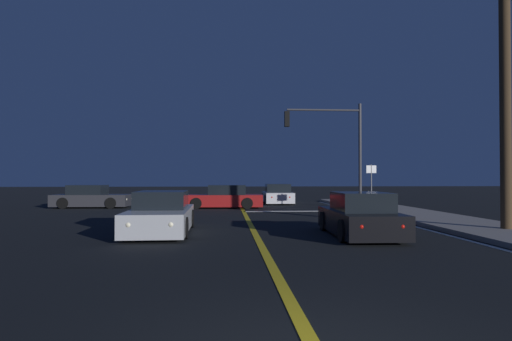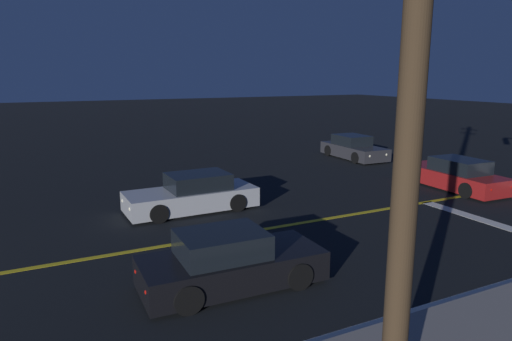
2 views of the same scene
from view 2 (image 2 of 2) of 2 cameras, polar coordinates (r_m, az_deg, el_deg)
lane_line_center at (r=14.02m, az=-4.51°, el=-8.21°), size 0.20×34.10×0.01m
lane_line_edge_right at (r=9.32m, az=10.21°, el=-19.33°), size 0.16×34.10×0.01m
stop_bar at (r=16.94m, az=28.03°, el=-6.04°), size 6.17×0.50×0.01m
car_parked_curb_silver at (r=16.61m, az=-7.88°, el=-2.99°), size 1.98×4.70×1.34m
car_lead_oncoming_red at (r=21.35m, az=23.51°, el=-0.56°), size 4.76×2.00×1.34m
car_mid_block_charcoal at (r=27.40m, az=12.04°, el=2.71°), size 4.44×2.04×1.34m
car_distant_tail_black at (r=10.72m, az=-3.29°, el=-11.36°), size 1.93×4.28×1.34m
utility_pole_right at (r=5.96m, az=19.53°, el=18.83°), size 1.69×0.34×10.88m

